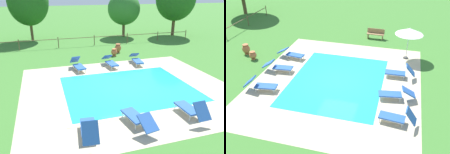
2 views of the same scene
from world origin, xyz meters
The scene contains 14 objects.
ground_plane centered at (0.00, 0.00, 0.00)m, with size 160.00×160.00×0.00m, color #3D752D.
pool_deck_paving centered at (0.00, 0.00, 0.00)m, with size 11.91×10.35×0.01m, color #BCAD8E.
swimming_pool_water centered at (0.00, 0.00, 0.01)m, with size 7.29×5.73×0.01m, color #23A8C1.
pool_coping_rim centered at (0.00, 0.00, 0.01)m, with size 7.77×6.21×0.01m.
sun_lounger_north_near_steps centered at (2.29, 4.15, 0.36)m, with size 0.83×2.11×0.74m.
sun_lounger_north_mid centered at (1.49, -3.79, 0.39)m, with size 0.65×1.90×0.97m.
sun_lounger_north_far centered at (0.18, 4.16, 0.36)m, with size 0.78×2.08×0.78m.
sun_lounger_north_end centered at (-3.15, -3.96, 0.40)m, with size 0.80×1.89×1.01m.
sun_lounger_south_near_corner centered at (-2.23, 4.09, 0.38)m, with size 0.88×2.03×0.88m.
sun_lounger_south_mid centered at (-1.05, -3.71, 0.36)m, with size 0.92×2.11×0.77m.
patio_umbrella_open_foreground centered at (4.49, -4.10, 2.11)m, with size 1.98×1.98×2.38m.
wooden_bench_lawn_side centered at (7.81, -1.35, 0.47)m, with size 0.49×1.51×0.87m.
terracotta_urn_near_fence centered at (1.35, 6.84, 0.34)m, with size 0.54×0.54×0.62m.
terracotta_urn_by_tree centered at (2.03, 7.82, 0.43)m, with size 0.57×0.57×0.80m.
Camera 2 is at (-13.42, -3.70, 8.53)m, focal length 40.88 mm.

